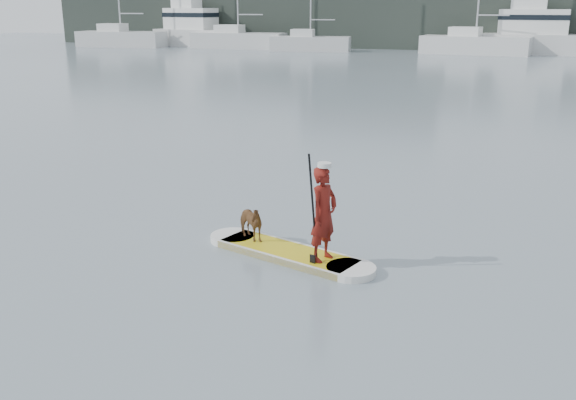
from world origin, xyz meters
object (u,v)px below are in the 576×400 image
(paddler, at_px, (324,214))
(sailboat_c, at_px, (310,42))
(sailboat_a, at_px, (121,38))
(sailboat_d, at_px, (474,43))
(motor_yacht_b, at_px, (195,29))
(paddleboard, at_px, (288,253))
(dog, at_px, (249,222))
(sailboat_b, at_px, (238,38))
(motor_yacht_a, at_px, (540,34))

(paddler, height_order, sailboat_c, sailboat_c)
(sailboat_a, distance_m, sailboat_d, 34.87)
(sailboat_a, distance_m, motor_yacht_b, 7.63)
(paddleboard, distance_m, sailboat_d, 49.63)
(paddler, xyz_separation_m, motor_yacht_b, (-29.28, 51.79, 0.87))
(paddleboard, relative_size, dog, 4.18)
(paddler, relative_size, sailboat_b, 0.11)
(sailboat_b, xyz_separation_m, sailboat_c, (7.88, -1.29, -0.18))
(paddleboard, distance_m, sailboat_b, 55.12)
(motor_yacht_a, bearing_deg, sailboat_c, -168.77)
(paddler, relative_size, sailboat_d, 0.11)
(sailboat_a, distance_m, motor_yacht_a, 40.24)
(sailboat_a, xyz_separation_m, sailboat_d, (34.85, 1.37, 0.06))
(sailboat_c, bearing_deg, dog, -82.26)
(paddleboard, distance_m, motor_yacht_a, 51.87)
(motor_yacht_a, height_order, motor_yacht_b, motor_yacht_b)
(sailboat_b, relative_size, sailboat_c, 1.31)
(paddler, distance_m, motor_yacht_b, 59.50)
(sailboat_a, bearing_deg, paddleboard, -58.32)
(sailboat_c, xyz_separation_m, motor_yacht_b, (-13.34, 2.85, 0.99))
(paddleboard, height_order, sailboat_c, sailboat_c)
(paddler, bearing_deg, sailboat_d, 20.77)
(paddler, relative_size, motor_yacht_a, 0.15)
(dog, xyz_separation_m, motor_yacht_a, (5.51, 51.38, 1.30))
(sailboat_d, relative_size, motor_yacht_a, 1.29)
(sailboat_b, bearing_deg, dog, -67.94)
(paddleboard, bearing_deg, motor_yacht_a, 101.92)
(dog, bearing_deg, sailboat_d, 34.24)
(paddler, bearing_deg, paddleboard, 92.23)
(sailboat_c, bearing_deg, motor_yacht_a, -0.56)
(sailboat_d, bearing_deg, paddleboard, -81.99)
(paddleboard, distance_m, sailboat_c, 51.07)
(dog, relative_size, motor_yacht_a, 0.07)
(sailboat_c, relative_size, motor_yacht_b, 1.05)
(sailboat_a, distance_m, sailboat_b, 12.40)
(sailboat_b, bearing_deg, sailboat_a, -173.84)
(paddler, height_order, sailboat_d, sailboat_d)
(sailboat_b, distance_m, sailboat_d, 22.58)
(sailboat_c, bearing_deg, sailboat_a, 172.55)
(sailboat_a, xyz_separation_m, motor_yacht_a, (40.09, 3.39, 0.83))
(sailboat_a, bearing_deg, sailboat_d, -2.34)
(sailboat_c, height_order, motor_yacht_b, sailboat_c)
(sailboat_d, xyz_separation_m, motor_yacht_b, (-28.04, 1.97, 0.80))
(paddler, relative_size, dog, 2.03)
(motor_yacht_a, distance_m, motor_yacht_b, 33.29)
(paddleboard, relative_size, motor_yacht_b, 0.32)
(paddler, height_order, motor_yacht_a, motor_yacht_a)
(sailboat_a, height_order, motor_yacht_b, sailboat_a)
(paddler, xyz_separation_m, dog, (-1.50, 0.46, -0.45))
(paddleboard, height_order, sailboat_d, sailboat_d)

